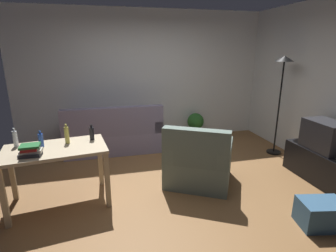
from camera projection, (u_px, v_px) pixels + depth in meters
name	position (u px, v px, depth m)	size (l,w,h in m)	color
ground_plane	(170.00, 185.00, 3.92)	(5.20, 4.40, 0.02)	olive
wall_rear	(144.00, 77.00, 5.58)	(5.20, 0.10, 2.70)	white
wall_right	(331.00, 87.00, 4.14)	(0.10, 4.40, 2.70)	silver
couch	(114.00, 135.00, 5.14)	(1.81, 0.84, 0.92)	gray
tv_stand	(320.00, 165.00, 4.00)	(0.44, 1.10, 0.48)	black
tv	(326.00, 136.00, 3.87)	(0.41, 0.60, 0.44)	#2D2D33
torchiere_lamp	(282.00, 79.00, 4.71)	(0.32, 0.32, 1.81)	black
desk	(56.00, 156.00, 3.28)	(1.28, 0.86, 0.76)	#C6B28E
potted_plant	(195.00, 124.00, 5.84)	(0.36, 0.36, 0.57)	brown
armchair	(199.00, 163.00, 3.87)	(1.20, 1.18, 0.92)	slate
storage_box	(321.00, 214.00, 2.97)	(0.48, 0.34, 0.30)	#386084
bottle_clear	(15.00, 139.00, 3.26)	(0.06, 0.06, 0.24)	silver
bottle_blue	(41.00, 140.00, 3.26)	(0.06, 0.06, 0.21)	#2347A3
bottle_squat	(67.00, 135.00, 3.38)	(0.06, 0.06, 0.25)	#BCB24C
bottle_dark	(92.00, 133.00, 3.51)	(0.06, 0.06, 0.21)	black
book_stack	(30.00, 150.00, 2.98)	(0.24, 0.19, 0.13)	#333338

